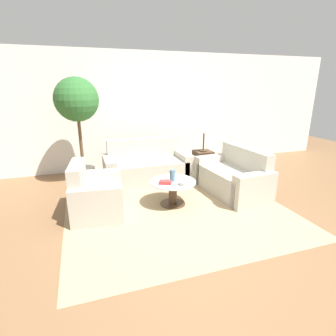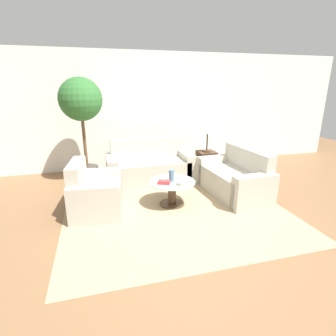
% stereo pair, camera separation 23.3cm
% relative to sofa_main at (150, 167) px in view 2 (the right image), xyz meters
% --- Properties ---
extents(ground_plane, '(14.00, 14.00, 0.00)m').
position_rel_sofa_main_xyz_m(ground_plane, '(0.20, -1.96, -0.28)').
color(ground_plane, brown).
extents(wall_back, '(10.00, 0.06, 2.60)m').
position_rel_sofa_main_xyz_m(wall_back, '(0.20, 1.05, 1.02)').
color(wall_back, white).
rests_on(wall_back, ground_plane).
extents(rug, '(3.34, 3.38, 0.01)m').
position_rel_sofa_main_xyz_m(rug, '(0.12, -1.26, -0.27)').
color(rug, tan).
rests_on(rug, ground_plane).
extents(sofa_main, '(1.71, 0.78, 0.83)m').
position_rel_sofa_main_xyz_m(sofa_main, '(0.00, 0.00, 0.00)').
color(sofa_main, '#B2AD9E').
rests_on(sofa_main, ground_plane).
extents(armchair, '(0.82, 1.02, 0.80)m').
position_rel_sofa_main_xyz_m(armchair, '(-1.11, -1.17, -0.00)').
color(armchair, '#B2AD9E').
rests_on(armchair, ground_plane).
extents(loveseat, '(0.85, 1.47, 0.81)m').
position_rel_sofa_main_xyz_m(loveseat, '(1.34, -1.13, -0.00)').
color(loveseat, '#B2AD9E').
rests_on(loveseat, ground_plane).
extents(coffee_table, '(0.74, 0.74, 0.40)m').
position_rel_sofa_main_xyz_m(coffee_table, '(0.12, -1.26, -0.02)').
color(coffee_table, '#422D1E').
rests_on(coffee_table, ground_plane).
extents(side_table, '(0.36, 0.36, 0.54)m').
position_rel_sofa_main_xyz_m(side_table, '(1.21, -0.10, -0.00)').
color(side_table, '#422D1E').
rests_on(side_table, ground_plane).
extents(table_lamp, '(0.34, 0.34, 0.68)m').
position_rel_sofa_main_xyz_m(table_lamp, '(1.21, -0.10, 0.79)').
color(table_lamp, '#422D1E').
rests_on(table_lamp, side_table).
extents(potted_plant, '(0.80, 0.80, 2.02)m').
position_rel_sofa_main_xyz_m(potted_plant, '(-1.23, 0.20, 1.18)').
color(potted_plant, '#3D3833').
rests_on(potted_plant, ground_plane).
extents(vase, '(0.09, 0.09, 0.19)m').
position_rel_sofa_main_xyz_m(vase, '(0.11, -1.25, 0.22)').
color(vase, slate).
rests_on(vase, coffee_table).
extents(bowl, '(0.19, 0.19, 0.06)m').
position_rel_sofa_main_xyz_m(bowl, '(0.24, -1.47, 0.15)').
color(bowl, beige).
rests_on(bowl, coffee_table).
extents(book_stack, '(0.22, 0.18, 0.05)m').
position_rel_sofa_main_xyz_m(book_stack, '(-0.04, -1.34, 0.15)').
color(book_stack, '#BC3333').
rests_on(book_stack, coffee_table).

